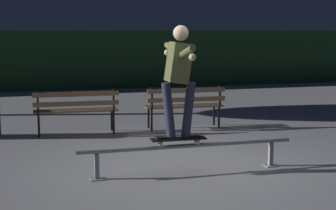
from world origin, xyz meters
The scene contains 7 objects.
ground_plane centered at (0.00, 0.00, 0.00)m, with size 90.00×90.00×0.00m, color #99999E.
hedge_backdrop centered at (0.00, 10.95, 0.99)m, with size 24.00×1.20×1.98m, color #234C28.
grind_rail centered at (0.00, -0.15, 0.33)m, with size 3.13×0.18×0.41m.
skateboard centered at (-0.14, -0.15, 0.49)m, with size 0.79×0.22×0.09m.
skateboarder centered at (-0.14, -0.15, 1.42)m, with size 0.62×1.41×1.56m.
park_bench_leftmost centered at (-1.27, 2.90, 0.54)m, with size 1.61×0.46×0.88m.
park_bench_left_center centered at (0.90, 2.90, 0.54)m, with size 1.61×0.46×0.88m.
Camera 1 is at (-2.11, -6.75, 1.99)m, focal length 54.07 mm.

